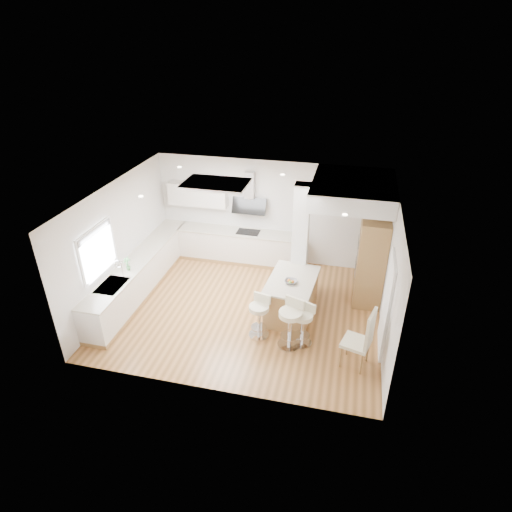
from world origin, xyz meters
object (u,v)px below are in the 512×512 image
(peninsula, at_px, (291,297))
(bar_stool_b, at_px, (291,321))
(dining_chair, at_px, (363,338))
(bar_stool_a, at_px, (259,314))
(bar_stool_c, at_px, (303,322))

(peninsula, bearing_deg, bar_stool_b, -77.68)
(dining_chair, bearing_deg, peninsula, 154.81)
(peninsula, distance_m, bar_stool_a, 1.04)
(bar_stool_a, xyz_separation_m, bar_stool_b, (0.68, -0.16, 0.06))
(bar_stool_a, relative_size, dining_chair, 0.74)
(peninsula, bearing_deg, dining_chair, -36.85)
(peninsula, height_order, bar_stool_b, bar_stool_b)
(peninsula, distance_m, bar_stool_b, 1.07)
(peninsula, relative_size, bar_stool_c, 1.69)
(bar_stool_a, distance_m, dining_chair, 2.14)
(dining_chair, bearing_deg, bar_stool_a, -176.70)
(bar_stool_b, xyz_separation_m, dining_chair, (1.41, -0.31, 0.09))
(peninsula, xyz_separation_m, bar_stool_a, (-0.53, -0.89, 0.08))
(bar_stool_b, bearing_deg, bar_stool_c, 46.50)
(bar_stool_a, xyz_separation_m, dining_chair, (2.08, -0.47, 0.15))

